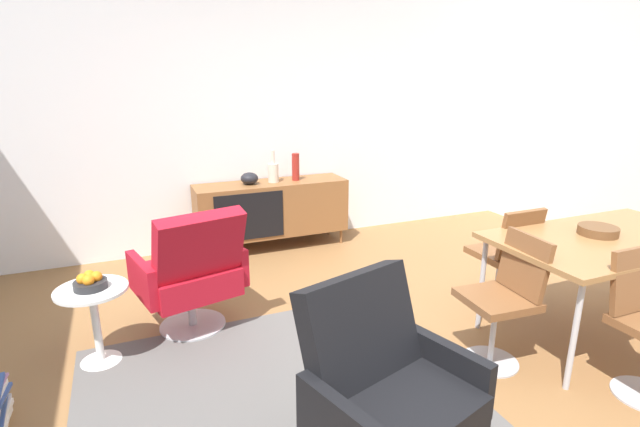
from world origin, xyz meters
name	(u,v)px	position (x,y,z in m)	size (l,w,h in m)	color
ground_plane	(382,356)	(0.00, 0.00, 0.00)	(8.32, 8.32, 0.00)	olive
wall_back	(265,114)	(0.00, 2.60, 1.40)	(6.80, 0.12, 2.80)	white
sideboard	(272,208)	(-0.05, 2.30, 0.44)	(1.60, 0.45, 0.72)	brown
vase_cobalt	(249,178)	(-0.27, 2.30, 0.78)	(0.18, 0.18, 0.12)	black
vase_sculptural_dark	(296,167)	(0.23, 2.30, 0.86)	(0.08, 0.08, 0.29)	maroon
vase_ceramic_small	(273,172)	(-0.02, 2.30, 0.83)	(0.11, 0.11, 0.34)	beige
dining_table	(609,243)	(1.57, -0.33, 0.70)	(1.60, 0.90, 0.74)	olive
wooden_bowl_on_table	(598,231)	(1.53, -0.27, 0.77)	(0.26, 0.26, 0.06)	brown
dining_chair_back_left	(506,254)	(1.22, 0.22, 0.47)	(0.40, 0.43, 0.86)	brown
dining_chair_near_window	(505,295)	(0.68, -0.34, 0.47)	(0.45, 0.43, 0.86)	brown
lounge_chair_red	(192,271)	(-1.09, 0.83, 0.47)	(0.82, 0.78, 0.95)	red
armchair_black_shell	(386,388)	(-0.49, -0.86, 0.47)	(0.83, 0.80, 0.95)	black
side_table_round	(95,317)	(-1.73, 0.66, 0.32)	(0.44, 0.44, 0.52)	white
fruit_bowl	(90,282)	(-1.73, 0.66, 0.56)	(0.20, 0.20, 0.11)	#262628
area_rug	(269,385)	(-0.79, -0.01, 0.00)	(2.20, 1.70, 0.01)	#595654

